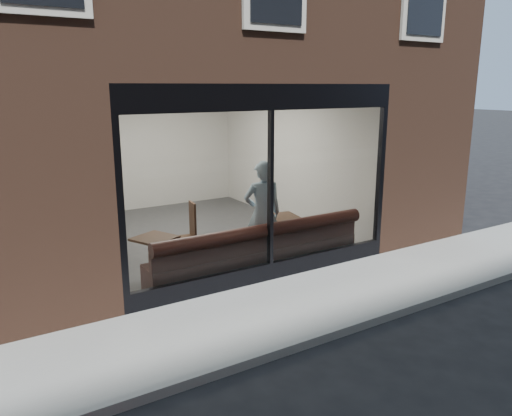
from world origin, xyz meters
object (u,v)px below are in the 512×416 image
cafe_table_right (281,218)px  cafe_chair_left (184,238)px  banquette (257,260)px  cafe_table_left (154,238)px  person (263,214)px

cafe_table_right → cafe_chair_left: size_ratio=1.80×
banquette → cafe_table_left: (-1.63, 0.57, 0.52)m
banquette → cafe_chair_left: 1.91m
cafe_table_right → cafe_chair_left: bearing=138.7°
banquette → person: 0.84m
person → cafe_chair_left: person is taller
cafe_table_left → cafe_table_right: cafe_table_right is taller
person → cafe_chair_left: (-0.87, 1.52, -0.71)m
person → cafe_table_right: person is taller
person → cafe_chair_left: bearing=-46.1°
person → cafe_table_left: size_ratio=3.16×
cafe_table_left → cafe_chair_left: 1.72m
cafe_table_left → banquette: bearing=-19.2°
cafe_table_left → cafe_table_right: bearing=-0.4°
banquette → cafe_table_right: (0.87, 0.55, 0.52)m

